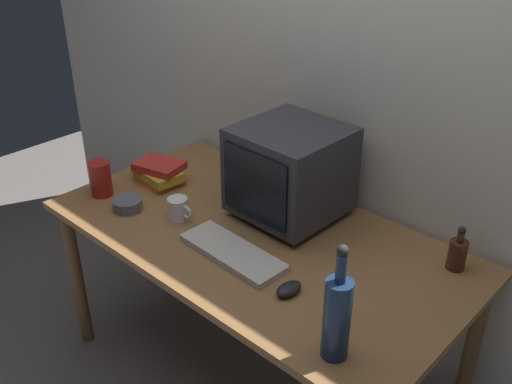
{
  "coord_description": "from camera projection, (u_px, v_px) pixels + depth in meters",
  "views": [
    {
      "loc": [
        1.26,
        -1.35,
        1.95
      ],
      "look_at": [
        0.0,
        0.0,
        0.93
      ],
      "focal_mm": 40.73,
      "sensor_mm": 36.0,
      "label": 1
    }
  ],
  "objects": [
    {
      "name": "crt_monitor",
      "position": [
        289.0,
        171.0,
        2.23
      ],
      "size": [
        0.39,
        0.4,
        0.37
      ],
      "color": "#333338",
      "rests_on": "desk"
    },
    {
      "name": "desk",
      "position": [
        256.0,
        251.0,
        2.24
      ],
      "size": [
        1.62,
        0.86,
        0.75
      ],
      "color": "olive",
      "rests_on": "ground"
    },
    {
      "name": "mug",
      "position": [
        178.0,
        209.0,
        2.27
      ],
      "size": [
        0.12,
        0.08,
        0.09
      ],
      "color": "white",
      "rests_on": "desk"
    },
    {
      "name": "metal_canister",
      "position": [
        101.0,
        179.0,
        2.43
      ],
      "size": [
        0.09,
        0.09,
        0.15
      ],
      "primitive_type": "cylinder",
      "color": "#A51E19",
      "rests_on": "desk"
    },
    {
      "name": "book_stack",
      "position": [
        159.0,
        172.0,
        2.54
      ],
      "size": [
        0.24,
        0.19,
        0.1
      ],
      "color": "orange",
      "rests_on": "desk"
    },
    {
      "name": "computer_mouse",
      "position": [
        289.0,
        289.0,
        1.88
      ],
      "size": [
        0.07,
        0.1,
        0.04
      ],
      "primitive_type": "ellipsoid",
      "rotation": [
        0.0,
        0.0,
        -0.08
      ],
      "color": "black",
      "rests_on": "desk"
    },
    {
      "name": "bottle_short",
      "position": [
        458.0,
        253.0,
        1.98
      ],
      "size": [
        0.06,
        0.06,
        0.17
      ],
      "color": "#472314",
      "rests_on": "desk"
    },
    {
      "name": "bottle_tall",
      "position": [
        337.0,
        316.0,
        1.58
      ],
      "size": [
        0.08,
        0.08,
        0.37
      ],
      "color": "navy",
      "rests_on": "desk"
    },
    {
      "name": "cd_spindle",
      "position": [
        128.0,
        204.0,
        2.35
      ],
      "size": [
        0.12,
        0.12,
        0.04
      ],
      "primitive_type": "cylinder",
      "color": "#595B66",
      "rests_on": "desk"
    },
    {
      "name": "keyboard",
      "position": [
        233.0,
        252.0,
        2.07
      ],
      "size": [
        0.43,
        0.17,
        0.02
      ],
      "primitive_type": "cube",
      "rotation": [
        0.0,
        0.0,
        -0.04
      ],
      "color": "beige",
      "rests_on": "desk"
    },
    {
      "name": "ground_plane",
      "position": [
        256.0,
        376.0,
        2.56
      ],
      "size": [
        6.0,
        6.0,
        0.0
      ],
      "primitive_type": "plane",
      "color": "slate"
    },
    {
      "name": "back_wall",
      "position": [
        341.0,
        77.0,
        2.27
      ],
      "size": [
        4.0,
        0.08,
        2.5
      ],
      "primitive_type": "cube",
      "color": "silver",
      "rests_on": "ground"
    }
  ]
}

